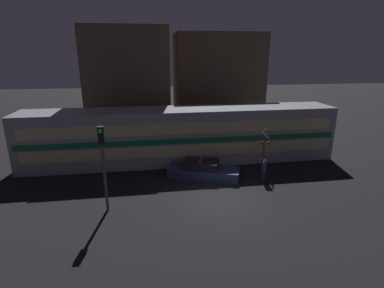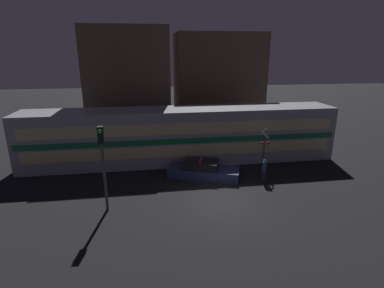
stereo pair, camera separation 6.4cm
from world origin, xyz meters
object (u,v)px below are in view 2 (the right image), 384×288
(pedestrian, at_px, (264,170))
(train, at_px, (182,135))
(crossing_signal_near, at_px, (264,149))
(traffic_light_corner, at_px, (103,156))
(police_car, at_px, (203,170))

(pedestrian, bearing_deg, train, 135.77)
(crossing_signal_near, distance_m, traffic_light_corner, 11.04)
(crossing_signal_near, bearing_deg, pedestrian, -108.64)
(police_car, height_order, pedestrian, pedestrian)
(pedestrian, relative_size, crossing_signal_near, 0.49)
(police_car, height_order, crossing_signal_near, crossing_signal_near)
(train, relative_size, traffic_light_corner, 5.06)
(train, distance_m, crossing_signal_near, 6.36)
(crossing_signal_near, bearing_deg, traffic_light_corner, -160.29)
(train, xyz_separation_m, pedestrian, (4.91, -4.78, -1.27))
(train, relative_size, police_car, 4.66)
(train, distance_m, police_car, 3.93)
(pedestrian, distance_m, traffic_light_corner, 10.38)
(pedestrian, bearing_deg, traffic_light_corner, -166.80)
(police_car, distance_m, traffic_light_corner, 7.50)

